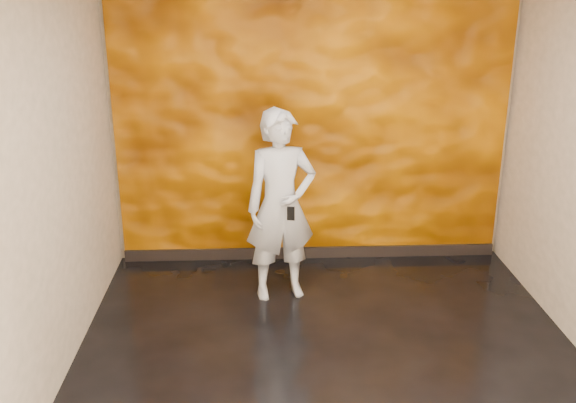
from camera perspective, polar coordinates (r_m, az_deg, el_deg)
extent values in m
cube|color=black|center=(5.16, 3.75, -13.86)|extent=(4.00, 4.00, 0.01)
cube|color=tan|center=(6.47, 2.11, 6.67)|extent=(4.00, 0.02, 2.80)
cube|color=tan|center=(2.75, 8.96, -12.09)|extent=(4.00, 0.02, 2.80)
cube|color=tan|center=(4.75, -20.57, 0.70)|extent=(0.02, 4.00, 2.80)
cube|color=orange|center=(6.44, 2.14, 6.42)|extent=(3.90, 0.06, 2.75)
cube|color=black|center=(6.82, 2.03, -4.53)|extent=(3.90, 0.04, 0.12)
imported|color=#A2A7B1|center=(5.74, -0.63, -0.39)|extent=(0.72, 0.55, 1.76)
cube|color=black|center=(5.48, 0.25, -1.07)|extent=(0.07, 0.03, 0.12)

